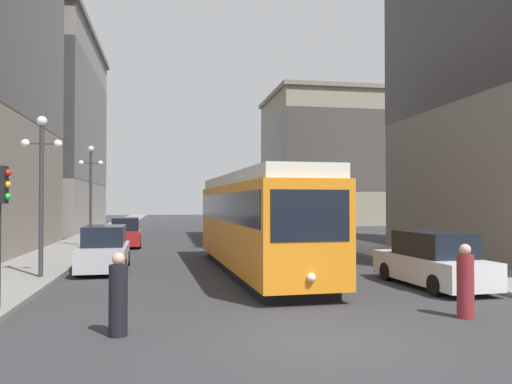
# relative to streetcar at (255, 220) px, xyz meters

# --- Properties ---
(ground_plane) EXTENTS (200.00, 200.00, 0.00)m
(ground_plane) POSITION_rel_streetcar_xyz_m (-0.40, -10.04, -2.10)
(ground_plane) COLOR #303033
(sidewalk_left) EXTENTS (3.27, 120.00, 0.15)m
(sidewalk_left) POSITION_rel_streetcar_xyz_m (-8.91, 29.96, -2.03)
(sidewalk_left) COLOR gray
(sidewalk_left) RESTS_ON ground
(sidewalk_right) EXTENTS (3.27, 120.00, 0.15)m
(sidewalk_right) POSITION_rel_streetcar_xyz_m (8.10, 29.96, -2.03)
(sidewalk_right) COLOR gray
(sidewalk_right) RESTS_ON ground
(streetcar) EXTENTS (3.19, 13.82, 3.89)m
(streetcar) POSITION_rel_streetcar_xyz_m (0.00, 0.00, 0.00)
(streetcar) COLOR black
(streetcar) RESTS_ON ground
(transit_bus) EXTENTS (2.95, 12.71, 3.45)m
(transit_bus) POSITION_rel_streetcar_xyz_m (3.30, 17.67, -0.15)
(transit_bus) COLOR black
(transit_bus) RESTS_ON ground
(parked_car_left_near) EXTENTS (2.05, 4.56, 1.82)m
(parked_car_left_near) POSITION_rel_streetcar_xyz_m (-5.97, 12.67, -1.26)
(parked_car_left_near) COLOR black
(parked_car_left_near) RESTS_ON ground
(parked_car_left_mid) EXTENTS (2.00, 4.97, 1.82)m
(parked_car_left_mid) POSITION_rel_streetcar_xyz_m (-5.97, 1.66, -1.26)
(parked_car_left_mid) COLOR black
(parked_car_left_mid) RESTS_ON ground
(parked_car_right_far) EXTENTS (2.08, 4.98, 1.82)m
(parked_car_right_far) POSITION_rel_streetcar_xyz_m (5.17, -4.35, -1.26)
(parked_car_right_far) COLOR black
(parked_car_right_far) RESTS_ON ground
(pedestrian_crossing_near) EXTENTS (0.39, 0.39, 1.74)m
(pedestrian_crossing_near) POSITION_rel_streetcar_xyz_m (-4.49, -8.83, -1.29)
(pedestrian_crossing_near) COLOR black
(pedestrian_crossing_near) RESTS_ON ground
(pedestrian_crossing_far) EXTENTS (0.40, 0.40, 1.79)m
(pedestrian_crossing_far) POSITION_rel_streetcar_xyz_m (3.63, -8.64, -1.27)
(pedestrian_crossing_far) COLOR maroon
(pedestrian_crossing_far) RESTS_ON ground
(traffic_light_near_left) EXTENTS (0.47, 0.36, 3.57)m
(traffic_light_near_left) POSITION_rel_streetcar_xyz_m (-7.65, -6.09, 0.79)
(traffic_light_near_left) COLOR #232328
(traffic_light_near_left) RESTS_ON sidewalk_left
(lamp_post_left_near) EXTENTS (1.41, 0.36, 5.72)m
(lamp_post_left_near) POSITION_rel_streetcar_xyz_m (-7.87, -0.79, 1.79)
(lamp_post_left_near) COLOR #333338
(lamp_post_left_near) RESTS_ON sidewalk_left
(lamp_post_left_far) EXTENTS (1.41, 0.36, 5.96)m
(lamp_post_left_far) POSITION_rel_streetcar_xyz_m (-7.87, 11.19, 1.93)
(lamp_post_left_far) COLOR #333338
(lamp_post_left_far) RESTS_ON sidewalk_left
(building_left_corner) EXTENTS (15.62, 21.96, 19.17)m
(building_left_corner) POSITION_rel_streetcar_xyz_m (-18.05, 32.01, 7.75)
(building_left_corner) COLOR gray
(building_left_corner) RESTS_ON ground
(building_right_midblock) EXTENTS (13.30, 15.61, 16.45)m
(building_right_midblock) POSITION_rel_streetcar_xyz_m (16.09, 42.53, 6.34)
(building_right_midblock) COLOR gray
(building_right_midblock) RESTS_ON ground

